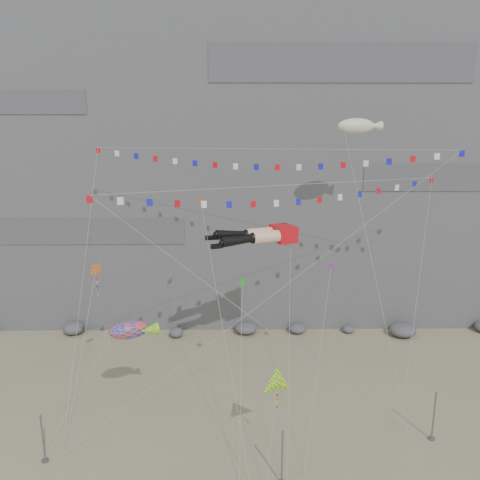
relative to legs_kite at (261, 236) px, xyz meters
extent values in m
plane|color=gray|center=(-1.01, -6.10, -14.13)|extent=(120.00, 120.00, 0.00)
cube|color=slate|center=(-1.01, 25.90, 10.87)|extent=(80.00, 28.00, 50.00)
cylinder|color=slate|center=(-15.90, -10.72, -12.26)|extent=(0.12, 0.12, 3.74)
cylinder|color=slate|center=(0.78, -13.07, -12.13)|extent=(0.12, 0.12, 4.00)
cylinder|color=slate|center=(12.73, -8.62, -12.10)|extent=(0.12, 0.12, 4.05)
cube|color=red|center=(2.04, 0.82, 0.01)|extent=(2.50, 2.87, 1.42)
cylinder|color=#F1BA96|center=(0.38, -0.60, 0.01)|extent=(2.61, 1.86, 1.05)
sphere|color=black|center=(-0.73, -1.04, 0.01)|extent=(0.96, 0.96, 0.96)
cone|color=black|center=(-2.05, -1.56, -0.08)|extent=(2.98, 1.87, 0.98)
cube|color=black|center=(-3.82, -2.27, -0.40)|extent=(1.01, 0.73, 0.35)
cylinder|color=#F1BA96|center=(-0.14, 0.72, 0.01)|extent=(2.61, 1.86, 1.05)
sphere|color=black|center=(-1.25, 0.27, 0.01)|extent=(0.96, 0.96, 0.96)
cone|color=black|center=(-2.57, -0.25, 0.14)|extent=(3.00, 1.87, 1.05)
cube|color=black|center=(-4.34, -0.95, 0.04)|extent=(1.01, 0.73, 0.35)
cylinder|color=gray|center=(1.54, -6.70, -7.04)|extent=(0.03, 0.03, 20.63)
cylinder|color=gray|center=(-7.10, -3.22, -3.38)|extent=(0.03, 0.03, 29.93)
cube|color=slate|center=(-14.89, -10.21, -14.08)|extent=(0.16, 0.16, 0.10)
cylinder|color=gray|center=(6.46, -4.13, -4.79)|extent=(0.03, 0.03, 21.52)
cube|color=slate|center=(10.77, -7.43, -14.08)|extent=(0.16, 0.16, 0.10)
cylinder|color=gray|center=(-14.33, -6.20, -8.11)|extent=(0.03, 0.03, 13.70)
cube|color=slate|center=(-14.96, -9.50, -14.08)|extent=(0.16, 0.16, 0.10)
cylinder|color=gray|center=(-13.42, -7.85, -10.06)|extent=(0.03, 0.03, 10.52)
cube|color=slate|center=(-16.40, -9.47, -14.08)|extent=(0.16, 0.16, 0.10)
cylinder|color=gray|center=(0.14, -12.30, -11.04)|extent=(0.03, 0.03, 6.81)
cylinder|color=gray|center=(10.11, -1.67, -2.36)|extent=(0.03, 0.03, 27.01)
cube|color=slate|center=(11.12, -8.32, -14.08)|extent=(0.16, 0.16, 0.10)
cylinder|color=gray|center=(-3.29, -6.15, -5.59)|extent=(0.03, 0.03, 22.34)
cylinder|color=gray|center=(4.24, -6.59, -8.34)|extent=(0.03, 0.03, 16.80)
cube|color=slate|center=(2.37, -12.44, -14.08)|extent=(0.16, 0.16, 0.10)
cylinder|color=gray|center=(-1.87, -8.10, -8.64)|extent=(0.03, 0.03, 14.76)
camera|label=1|loc=(-2.33, -39.82, 8.90)|focal=35.00mm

